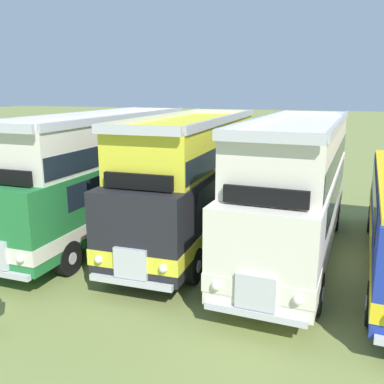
# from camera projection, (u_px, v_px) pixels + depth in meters

# --- Properties ---
(ground_plane) EXTENTS (200.00, 200.00, 0.00)m
(ground_plane) POSITION_uv_depth(u_px,v_px,m) (349.00, 264.00, 13.46)
(ground_plane) COLOR olive
(bus_first_in_row) EXTENTS (2.67, 11.17, 4.52)m
(bus_first_in_row) POSITION_uv_depth(u_px,v_px,m) (103.00, 170.00, 16.21)
(bus_first_in_row) COLOR #237538
(bus_first_in_row) RESTS_ON ground
(bus_second_in_row) EXTENTS (2.86, 10.00, 4.52)m
(bus_second_in_row) POSITION_uv_depth(u_px,v_px,m) (193.00, 177.00, 15.08)
(bus_second_in_row) COLOR black
(bus_second_in_row) RESTS_ON ground
(bus_third_in_row) EXTENTS (2.83, 10.47, 4.52)m
(bus_third_in_row) POSITION_uv_depth(u_px,v_px,m) (296.00, 186.00, 13.68)
(bus_third_in_row) COLOR silver
(bus_third_in_row) RESTS_ON ground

